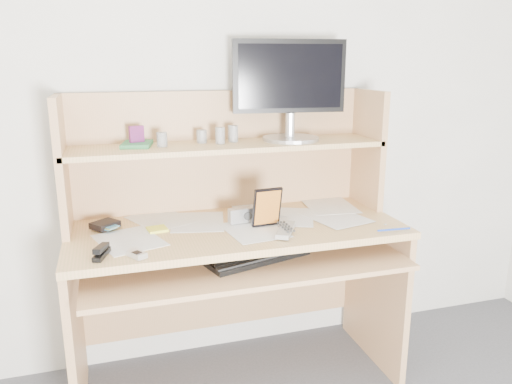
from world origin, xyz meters
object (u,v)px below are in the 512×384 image
object	(u,v)px
tv_remote	(286,230)
monitor	(290,87)
desk	(233,232)
keyboard	(257,256)
game_case	(267,207)

from	to	relation	value
tv_remote	monitor	size ratio (longest dim) A/B	0.37
desk	monitor	size ratio (longest dim) A/B	2.73
keyboard	monitor	size ratio (longest dim) A/B	0.88
desk	monitor	bearing A→B (deg)	18.22
keyboard	tv_remote	xyz separation A→B (m)	(0.12, -0.00, 0.10)
keyboard	game_case	size ratio (longest dim) A/B	2.67
desk	tv_remote	size ratio (longest dim) A/B	7.35
desk	tv_remote	distance (m)	0.29
tv_remote	desk	bearing A→B (deg)	155.00
game_case	keyboard	bearing A→B (deg)	-134.11
game_case	monitor	xyz separation A→B (m)	(0.18, 0.24, 0.48)
desk	monitor	distance (m)	0.70
desk	monitor	xyz separation A→B (m)	(0.29, 0.10, 0.62)
desk	tv_remote	bearing A→B (deg)	-54.57
tv_remote	keyboard	bearing A→B (deg)	-152.32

